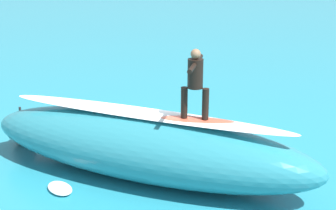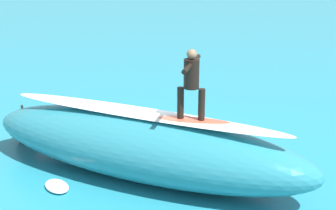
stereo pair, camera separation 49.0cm
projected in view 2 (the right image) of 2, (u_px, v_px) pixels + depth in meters
name	position (u px, v px, depth m)	size (l,w,h in m)	color
ground_plane	(151.00, 149.00, 13.81)	(120.00, 120.00, 0.00)	teal
wave_crest	(141.00, 146.00, 11.94)	(9.14, 2.32, 1.72)	teal
wave_foam_lip	(141.00, 113.00, 11.65)	(7.77, 0.81, 0.08)	white
surfboard_riding	(191.00, 121.00, 11.11)	(2.17, 0.53, 0.09)	#E0563D
surfer_riding	(191.00, 79.00, 10.78)	(0.67, 1.61, 1.70)	black
surfboard_paddling	(152.00, 119.00, 16.23)	(2.05, 0.56, 0.06)	#EAE5C6
surfer_paddling	(156.00, 115.00, 16.12)	(1.70, 0.37, 0.30)	black
buoy_marker	(25.00, 131.00, 14.25)	(0.70, 0.70, 1.19)	red
foam_patch_near	(174.00, 175.00, 12.04)	(0.74, 0.55, 0.18)	white
foam_patch_mid	(190.00, 146.00, 13.91)	(0.88, 0.53, 0.12)	white
foam_patch_far	(57.00, 186.00, 11.51)	(0.84, 0.51, 0.14)	white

